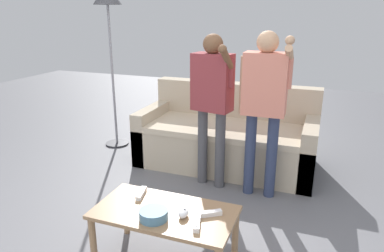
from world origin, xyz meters
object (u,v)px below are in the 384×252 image
at_px(snack_bowl, 154,215).
at_px(couch, 228,138).
at_px(game_remote_wand_far, 197,224).
at_px(game_remote_wand_spare, 141,193).
at_px(game_remote_wand_near, 210,213).
at_px(floor_lamp, 108,9).
at_px(coffee_table, 165,218).
at_px(game_remote_nunchuk, 184,213).
at_px(player_right, 264,97).
at_px(player_center, 212,94).

bearing_deg(snack_bowl, couch, 91.12).
bearing_deg(couch, game_remote_wand_far, -80.43).
xyz_separation_m(couch, game_remote_wand_spare, (-0.17, -1.60, 0.12)).
bearing_deg(game_remote_wand_near, floor_lamp, 135.59).
distance_m(coffee_table, game_remote_nunchuk, 0.16).
bearing_deg(game_remote_wand_far, floor_lamp, 132.92).
xyz_separation_m(floor_lamp, player_right, (1.89, -0.64, -0.70)).
bearing_deg(game_remote_wand_spare, player_right, 58.41).
xyz_separation_m(coffee_table, floor_lamp, (-1.49, 1.79, 1.27)).
bearing_deg(coffee_table, floor_lamp, 129.89).
height_order(game_remote_nunchuk, game_remote_wand_near, game_remote_nunchuk).
bearing_deg(floor_lamp, game_remote_wand_near, -44.41).
distance_m(player_center, game_remote_wand_far, 1.39).
bearing_deg(game_remote_nunchuk, game_remote_wand_spare, 158.51).
bearing_deg(game_remote_wand_far, game_remote_wand_near, 73.91).
relative_size(coffee_table, floor_lamp, 0.48).
bearing_deg(couch, game_remote_wand_spare, -96.16).
height_order(couch, game_remote_nunchuk, couch).
bearing_deg(player_center, coffee_table, -86.59).
bearing_deg(player_center, snack_bowl, -87.86).
height_order(floor_lamp, game_remote_wand_spare, floor_lamp).
distance_m(snack_bowl, player_right, 1.41).
xyz_separation_m(couch, game_remote_wand_near, (0.34, -1.68, 0.12)).
distance_m(coffee_table, game_remote_wand_spare, 0.27).
bearing_deg(couch, snack_bowl, -88.88).
bearing_deg(couch, floor_lamp, 177.51).
xyz_separation_m(game_remote_nunchuk, player_right, (0.26, 1.17, 0.49)).
bearing_deg(game_remote_wand_far, snack_bowl, -174.79).
bearing_deg(couch, player_center, -91.28).
bearing_deg(game_remote_wand_spare, floor_lamp, 127.15).
distance_m(floor_lamp, player_center, 1.71).
bearing_deg(game_remote_wand_spare, game_remote_nunchuk, -21.49).
bearing_deg(player_center, game_remote_wand_far, -75.91).
relative_size(couch, game_remote_wand_spare, 11.26).
distance_m(couch, floor_lamp, 1.95).
bearing_deg(game_remote_wand_near, game_remote_wand_spare, 171.66).
relative_size(game_remote_nunchuk, player_right, 0.06).
height_order(couch, snack_bowl, couch).
bearing_deg(game_remote_nunchuk, floor_lamp, 132.02).
height_order(snack_bowl, game_remote_wand_spare, snack_bowl).
distance_m(player_right, game_remote_wand_far, 1.34).
height_order(snack_bowl, player_right, player_right).
relative_size(player_right, game_remote_wand_spare, 8.86).
xyz_separation_m(player_center, game_remote_wand_near, (0.35, -1.13, -0.48)).
height_order(game_remote_wand_far, game_remote_wand_spare, same).
height_order(game_remote_wand_near, game_remote_wand_spare, same).
xyz_separation_m(player_right, game_remote_wand_far, (-0.15, -1.23, -0.50)).
xyz_separation_m(coffee_table, game_remote_nunchuk, (0.14, -0.02, 0.08)).
xyz_separation_m(player_right, player_center, (-0.47, 0.03, -0.02)).
distance_m(floor_lamp, game_remote_wand_far, 2.83).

